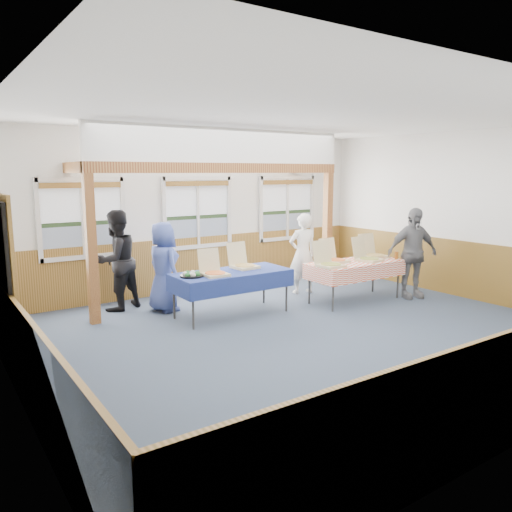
{
  "coord_description": "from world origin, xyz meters",
  "views": [
    {
      "loc": [
        -4.73,
        -5.6,
        2.42
      ],
      "look_at": [
        -0.23,
        1.0,
        1.07
      ],
      "focal_mm": 35.0,
      "sensor_mm": 36.0,
      "label": 1
    }
  ],
  "objects_px": {
    "man_blue": "(163,267)",
    "person_grey": "(412,253)",
    "woman_black": "(116,260)",
    "table_left": "(232,275)",
    "woman_white": "(303,253)",
    "table_right": "(355,265)"
  },
  "relations": [
    {
      "from": "table_right",
      "to": "woman_white",
      "type": "xyz_separation_m",
      "value": [
        -0.41,
        1.06,
        0.11
      ]
    },
    {
      "from": "table_right",
      "to": "woman_white",
      "type": "distance_m",
      "value": 1.14
    },
    {
      "from": "table_left",
      "to": "person_grey",
      "type": "bearing_deg",
      "value": -33.53
    },
    {
      "from": "table_left",
      "to": "woman_white",
      "type": "height_order",
      "value": "woman_white"
    },
    {
      "from": "woman_white",
      "to": "person_grey",
      "type": "distance_m",
      "value": 2.11
    },
    {
      "from": "table_left",
      "to": "woman_white",
      "type": "relative_size",
      "value": 1.35
    },
    {
      "from": "table_left",
      "to": "woman_black",
      "type": "height_order",
      "value": "woman_black"
    },
    {
      "from": "table_right",
      "to": "woman_white",
      "type": "bearing_deg",
      "value": 124.5
    },
    {
      "from": "table_right",
      "to": "woman_white",
      "type": "relative_size",
      "value": 1.25
    },
    {
      "from": "table_right",
      "to": "woman_white",
      "type": "height_order",
      "value": "woman_white"
    },
    {
      "from": "woman_black",
      "to": "man_blue",
      "type": "height_order",
      "value": "woman_black"
    },
    {
      "from": "person_grey",
      "to": "table_left",
      "type": "bearing_deg",
      "value": -174.48
    },
    {
      "from": "table_left",
      "to": "man_blue",
      "type": "bearing_deg",
      "value": 114.32
    },
    {
      "from": "man_blue",
      "to": "woman_black",
      "type": "bearing_deg",
      "value": 42.14
    },
    {
      "from": "table_left",
      "to": "table_right",
      "type": "relative_size",
      "value": 1.08
    },
    {
      "from": "man_blue",
      "to": "person_grey",
      "type": "height_order",
      "value": "person_grey"
    },
    {
      "from": "person_grey",
      "to": "woman_black",
      "type": "bearing_deg",
      "value": 174.92
    },
    {
      "from": "man_blue",
      "to": "person_grey",
      "type": "distance_m",
      "value": 4.73
    },
    {
      "from": "woman_white",
      "to": "woman_black",
      "type": "bearing_deg",
      "value": -1.25
    },
    {
      "from": "table_left",
      "to": "man_blue",
      "type": "height_order",
      "value": "man_blue"
    },
    {
      "from": "woman_white",
      "to": "woman_black",
      "type": "xyz_separation_m",
      "value": [
        -3.5,
        0.88,
        0.08
      ]
    },
    {
      "from": "table_right",
      "to": "person_grey",
      "type": "distance_m",
      "value": 1.19
    }
  ]
}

